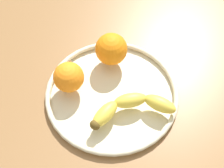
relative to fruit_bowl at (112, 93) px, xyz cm
name	(u,v)px	position (x,y,z in cm)	size (l,w,h in cm)	color
ground_plane	(112,100)	(0.00, 0.00, -2.92)	(160.48, 160.48, 4.00)	brown
fruit_bowl	(112,93)	(0.00, 0.00, 0.00)	(30.59, 30.59, 1.80)	beige
banana	(130,107)	(-1.56, 6.16, 2.52)	(19.68, 9.72, 3.27)	yellow
orange_back_left	(69,77)	(8.11, -5.33, 4.34)	(6.90, 6.90, 6.90)	orange
orange_back_right	(111,49)	(-3.67, -8.55, 4.69)	(7.62, 7.62, 7.62)	orange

